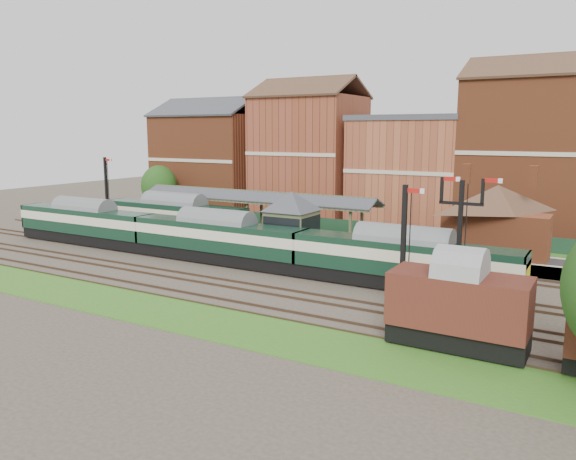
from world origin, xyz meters
The scene contains 17 objects.
ground centered at (0.00, 0.00, 0.00)m, with size 160.00×160.00×0.00m, color #473D33.
grass_back centered at (0.00, 16.00, 0.03)m, with size 90.00×4.50×0.06m, color #2D6619.
grass_front centered at (0.00, -12.00, 0.03)m, with size 90.00×5.00×0.06m, color #2D6619.
fence centered at (0.00, 18.00, 0.75)m, with size 90.00×0.12×1.50m, color #193823.
platform centered at (-5.00, 9.75, 0.50)m, with size 55.00×3.40×1.00m, color #2D2D2D.
signal_box centered at (-3.00, 3.25, 3.19)m, with size 5.40×5.40×6.00m.
brick_hut centered at (5.00, 3.25, 1.20)m, with size 3.20×2.64×2.94m.
station_building centered at (12.00, 9.75, 3.96)m, with size 8.10×8.10×5.90m.
canopy centered at (-11.00, 9.75, 4.58)m, with size 26.00×3.89×4.08m.
semaphore_bracket centered at (12.04, -2.50, 4.63)m, with size 3.60×0.25×8.18m.
semaphore_platform_end centered at (-29.98, 8.00, 4.16)m, with size 1.23×0.25×8.00m.
semaphore_siding centered at (10.02, -7.00, 4.16)m, with size 1.23×0.25×8.00m.
town_backdrop centered at (-0.18, 25.00, 7.00)m, with size 69.00×10.00×16.00m.
dmu_train centered at (-8.31, 0.00, 2.18)m, with size 48.06×2.53×3.69m.
platform_railcar centered at (-18.66, 6.50, 2.27)m, with size 16.76×2.64×3.86m.
goods_van_a centered at (13.63, -9.00, 2.31)m, with size 6.74×2.92×4.09m.
tree_back centered at (-30.42, 17.02, 4.00)m, with size 4.53×4.53×6.62m.
Camera 1 is at (19.77, -36.60, 10.87)m, focal length 35.00 mm.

